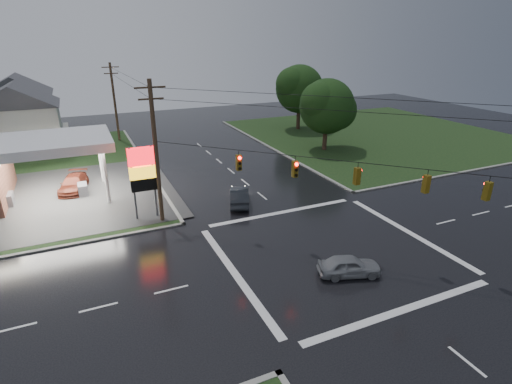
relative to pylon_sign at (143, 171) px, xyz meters
name	(u,v)px	position (x,y,z in m)	size (l,w,h in m)	color
ground	(330,251)	(10.50, -10.50, -4.01)	(120.00, 120.00, 0.00)	black
grass_ne	(377,134)	(36.50, 15.50, -3.97)	(36.00, 36.00, 0.08)	black
pylon_sign	(143,171)	(0.00, 0.00, 0.00)	(2.00, 0.35, 6.00)	#59595E
utility_pole_nw	(156,152)	(1.00, -1.00, 1.71)	(2.20, 0.32, 11.00)	#382619
utility_pole_n	(115,101)	(1.00, 27.50, 1.46)	(2.20, 0.32, 10.50)	#382619
traffic_signals	(337,160)	(10.52, -10.52, 2.47)	(26.87, 26.87, 1.47)	black
house_near	(19,118)	(-10.45, 25.50, 0.39)	(11.05, 8.48, 8.60)	silver
house_far	(19,104)	(-11.45, 37.50, 0.39)	(11.05, 8.48, 8.60)	silver
tree_ne_near	(328,107)	(24.64, 11.49, 1.55)	(7.99, 6.80, 8.98)	black
tree_ne_far	(300,89)	(27.65, 23.49, 2.17)	(8.46, 7.20, 9.80)	black
car_north	(239,196)	(7.90, -0.31, -3.26)	(1.58, 4.53, 1.49)	black
car_crossing	(349,266)	(9.85, -13.50, -3.36)	(1.55, 3.84, 1.31)	gray
car_pump	(74,183)	(-5.24, 9.07, -3.28)	(2.05, 5.03, 1.46)	#4E1C11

